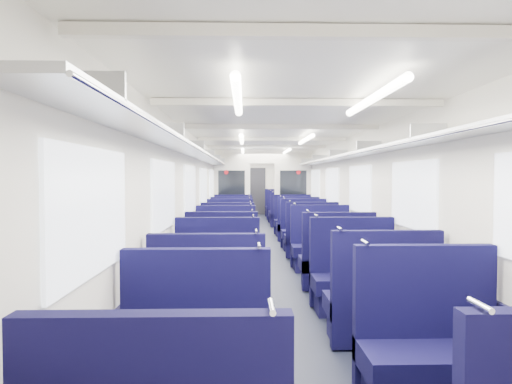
# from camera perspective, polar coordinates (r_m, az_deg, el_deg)

# --- Properties ---
(floor) EXTENTS (2.80, 18.00, 0.01)m
(floor) POSITION_cam_1_polar(r_m,az_deg,el_deg) (10.26, 1.37, -7.13)
(floor) COLOR black
(floor) RESTS_ON ground
(ceiling) EXTENTS (2.80, 18.00, 0.01)m
(ceiling) POSITION_cam_1_polar(r_m,az_deg,el_deg) (10.16, 1.38, 6.07)
(ceiling) COLOR white
(ceiling) RESTS_ON wall_left
(wall_left) EXTENTS (0.02, 18.00, 2.35)m
(wall_left) POSITION_cam_1_polar(r_m,az_deg,el_deg) (10.17, -6.53, -0.57)
(wall_left) COLOR silver
(wall_left) RESTS_ON floor
(dado_left) EXTENTS (0.03, 17.90, 0.70)m
(dado_left) POSITION_cam_1_polar(r_m,az_deg,el_deg) (10.24, -6.43, -5.18)
(dado_left) COLOR black
(dado_left) RESTS_ON floor
(wall_right) EXTENTS (0.02, 18.00, 2.35)m
(wall_right) POSITION_cam_1_polar(r_m,az_deg,el_deg) (10.31, 9.17, -0.55)
(wall_right) COLOR silver
(wall_right) RESTS_ON floor
(dado_right) EXTENTS (0.03, 17.90, 0.70)m
(dado_right) POSITION_cam_1_polar(r_m,az_deg,el_deg) (10.37, 9.06, -5.11)
(dado_right) COLOR black
(dado_right) RESTS_ON floor
(wall_far) EXTENTS (2.80, 0.02, 2.35)m
(wall_far) POSITION_cam_1_polar(r_m,az_deg,el_deg) (19.13, 0.08, 0.63)
(wall_far) COLOR silver
(wall_far) RESTS_ON floor
(luggage_rack_left) EXTENTS (0.36, 17.40, 0.18)m
(luggage_rack_left) POSITION_cam_1_polar(r_m,az_deg,el_deg) (10.15, -5.49, 3.94)
(luggage_rack_left) COLOR #B2B5BA
(luggage_rack_left) RESTS_ON wall_left
(luggage_rack_right) EXTENTS (0.36, 17.40, 0.18)m
(luggage_rack_right) POSITION_cam_1_polar(r_m,az_deg,el_deg) (10.27, 8.17, 3.90)
(luggage_rack_right) COLOR #B2B5BA
(luggage_rack_right) RESTS_ON wall_right
(windows) EXTENTS (2.78, 15.60, 0.75)m
(windows) POSITION_cam_1_polar(r_m,az_deg,el_deg) (9.68, 1.50, 0.76)
(windows) COLOR white
(windows) RESTS_ON wall_left
(ceiling_fittings) EXTENTS (2.70, 16.06, 0.11)m
(ceiling_fittings) POSITION_cam_1_polar(r_m,az_deg,el_deg) (9.90, 1.45, 5.83)
(ceiling_fittings) COLOR white
(ceiling_fittings) RESTS_ON ceiling
(end_door) EXTENTS (0.75, 0.06, 2.00)m
(end_door) POSITION_cam_1_polar(r_m,az_deg,el_deg) (19.08, 0.08, 0.10)
(end_door) COLOR black
(end_door) RESTS_ON floor
(bulkhead) EXTENTS (2.80, 0.10, 2.35)m
(bulkhead) POSITION_cam_1_polar(r_m,az_deg,el_deg) (12.66, 0.82, 0.20)
(bulkhead) COLOR white
(bulkhead) RESTS_ON floor
(seat_2) EXTENTS (1.04, 0.57, 1.16)m
(seat_2) POSITION_cam_1_polar(r_m,az_deg,el_deg) (3.23, -7.90, -21.22)
(seat_2) COLOR #0D0B37
(seat_2) RESTS_ON floor
(seat_3) EXTENTS (1.04, 0.57, 1.16)m
(seat_3) POSITION_cam_1_polar(r_m,az_deg,el_deg) (3.58, 21.53, -18.93)
(seat_3) COLOR #0D0B37
(seat_3) RESTS_ON floor
(seat_4) EXTENTS (1.04, 0.57, 1.16)m
(seat_4) POSITION_cam_1_polar(r_m,az_deg,el_deg) (4.25, -6.16, -15.41)
(seat_4) COLOR #0D0B37
(seat_4) RESTS_ON floor
(seat_5) EXTENTS (1.04, 0.57, 1.16)m
(seat_5) POSITION_cam_1_polar(r_m,az_deg,el_deg) (4.61, 15.75, -14.07)
(seat_5) COLOR #0D0B37
(seat_5) RESTS_ON floor
(seat_6) EXTENTS (1.04, 0.57, 1.16)m
(seat_6) POSITION_cam_1_polar(r_m,az_deg,el_deg) (5.48, -5.03, -11.43)
(seat_6) COLOR #0D0B37
(seat_6) RESTS_ON floor
(seat_7) EXTENTS (1.04, 0.57, 1.16)m
(seat_7) POSITION_cam_1_polar(r_m,az_deg,el_deg) (5.62, 12.46, -11.13)
(seat_7) COLOR #0D0B37
(seat_7) RESTS_ON floor
(seat_8) EXTENTS (1.04, 0.57, 1.16)m
(seat_8) POSITION_cam_1_polar(r_m,az_deg,el_deg) (6.62, -4.38, -9.08)
(seat_8) COLOR #0D0B37
(seat_8) RESTS_ON floor
(seat_9) EXTENTS (1.04, 0.57, 1.16)m
(seat_9) POSITION_cam_1_polar(r_m,az_deg,el_deg) (6.61, 10.27, -9.12)
(seat_9) COLOR #0D0B37
(seat_9) RESTS_ON floor
(seat_10) EXTENTS (1.04, 0.57, 1.16)m
(seat_10) POSITION_cam_1_polar(r_m,az_deg,el_deg) (7.71, -3.94, -7.51)
(seat_10) COLOR #0D0B37
(seat_10) RESTS_ON floor
(seat_11) EXTENTS (1.04, 0.57, 1.16)m
(seat_11) POSITION_cam_1_polar(r_m,az_deg,el_deg) (7.90, 8.30, -7.29)
(seat_11) COLOR #0D0B37
(seat_11) RESTS_ON floor
(seat_12) EXTENTS (1.04, 0.57, 1.16)m
(seat_12) POSITION_cam_1_polar(r_m,az_deg,el_deg) (8.83, -3.61, -6.29)
(seat_12) COLOR #0D0B37
(seat_12) RESTS_ON floor
(seat_13) EXTENTS (1.04, 0.57, 1.16)m
(seat_13) POSITION_cam_1_polar(r_m,az_deg,el_deg) (9.04, 7.05, -6.11)
(seat_13) COLOR #0D0B37
(seat_13) RESTS_ON floor
(seat_14) EXTENTS (1.04, 0.57, 1.16)m
(seat_14) POSITION_cam_1_polar(r_m,az_deg,el_deg) (9.95, -3.36, -5.35)
(seat_14) COLOR #0D0B37
(seat_14) RESTS_ON floor
(seat_15) EXTENTS (1.04, 0.57, 1.16)m
(seat_15) POSITION_cam_1_polar(r_m,az_deg,el_deg) (10.04, 6.19, -5.29)
(seat_15) COLOR #0D0B37
(seat_15) RESTS_ON floor
(seat_16) EXTENTS (1.04, 0.57, 1.16)m
(seat_16) POSITION_cam_1_polar(r_m,az_deg,el_deg) (11.20, -3.14, -4.53)
(seat_16) COLOR #0D0B37
(seat_16) RESTS_ON floor
(seat_17) EXTENTS (1.04, 0.57, 1.16)m
(seat_17) POSITION_cam_1_polar(r_m,az_deg,el_deg) (11.26, 5.36, -4.50)
(seat_17) COLOR #0D0B37
(seat_17) RESTS_ON floor
(seat_18) EXTENTS (1.04, 0.57, 1.16)m
(seat_18) POSITION_cam_1_polar(r_m,az_deg,el_deg) (12.27, -2.98, -3.96)
(seat_18) COLOR #0D0B37
(seat_18) RESTS_ON floor
(seat_19) EXTENTS (1.04, 0.57, 1.16)m
(seat_19) POSITION_cam_1_polar(r_m,az_deg,el_deg) (12.39, 4.74, -3.91)
(seat_19) COLOR #0D0B37
(seat_19) RESTS_ON floor
(seat_20) EXTENTS (1.04, 0.57, 1.16)m
(seat_20) POSITION_cam_1_polar(r_m,az_deg,el_deg) (14.21, -2.76, -3.14)
(seat_20) COLOR #0D0B37
(seat_20) RESTS_ON floor
(seat_21) EXTENTS (1.04, 0.57, 1.16)m
(seat_21) POSITION_cam_1_polar(r_m,az_deg,el_deg) (14.43, 3.86, -3.07)
(seat_21) COLOR #0D0B37
(seat_21) RESTS_ON floor
(seat_22) EXTENTS (1.04, 0.57, 1.16)m
(seat_22) POSITION_cam_1_polar(r_m,az_deg,el_deg) (15.46, -2.65, -2.73)
(seat_22) COLOR #0D0B37
(seat_22) RESTS_ON floor
(seat_23) EXTENTS (1.04, 0.57, 1.16)m
(seat_23) POSITION_cam_1_polar(r_m,az_deg,el_deg) (15.47, 3.51, -2.73)
(seat_23) COLOR #0D0B37
(seat_23) RESTS_ON floor
(seat_24) EXTENTS (1.04, 0.57, 1.16)m
(seat_24) POSITION_cam_1_polar(r_m,az_deg,el_deg) (16.62, -2.56, -2.40)
(seat_24) COLOR #0D0B37
(seat_24) RESTS_ON floor
(seat_25) EXTENTS (1.04, 0.57, 1.16)m
(seat_25) POSITION_cam_1_polar(r_m,az_deg,el_deg) (16.73, 3.14, -2.37)
(seat_25) COLOR #0D0B37
(seat_25) RESTS_ON floor
(seat_26) EXTENTS (1.04, 0.57, 1.16)m
(seat_26) POSITION_cam_1_polar(r_m,az_deg,el_deg) (17.69, -2.49, -2.13)
(seat_26) COLOR #0D0B37
(seat_26) RESTS_ON floor
(seat_27) EXTENTS (1.04, 0.57, 1.16)m
(seat_27) POSITION_cam_1_polar(r_m,az_deg,el_deg) (17.83, 2.86, -2.10)
(seat_27) COLOR #0D0B37
(seat_27) RESTS_ON floor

